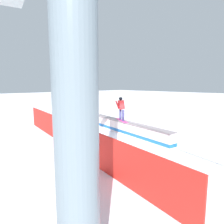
# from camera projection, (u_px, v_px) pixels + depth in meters

# --- Properties ---
(ground_plane) EXTENTS (120.00, 120.00, 0.00)m
(ground_plane) POSITION_uv_depth(u_px,v_px,m) (127.00, 134.00, 11.72)
(ground_plane) COLOR white
(grind_box) EXTENTS (6.79, 1.48, 0.76)m
(grind_box) POSITION_uv_depth(u_px,v_px,m) (127.00, 129.00, 11.67)
(grind_box) COLOR white
(grind_box) RESTS_ON ground_plane
(snowboarder) EXTENTS (1.51, 0.90, 1.43)m
(snowboarder) POSITION_uv_depth(u_px,v_px,m) (121.00, 108.00, 12.02)
(snowboarder) COLOR #C93283
(snowboarder) RESTS_ON grind_box
(safety_fence) EXTENTS (12.93, 1.80, 1.29)m
(safety_fence) POSITION_uv_depth(u_px,v_px,m) (70.00, 135.00, 9.03)
(safety_fence) COLOR red
(safety_fence) RESTS_ON ground_plane
(trail_marker) EXTENTS (0.40, 0.10, 1.87)m
(trail_marker) POSITION_uv_depth(u_px,v_px,m) (79.00, 111.00, 14.67)
(trail_marker) COLOR #262628
(trail_marker) RESTS_ON ground_plane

